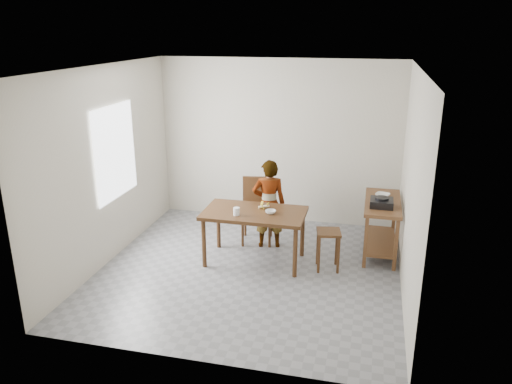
% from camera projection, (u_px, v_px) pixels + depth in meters
% --- Properties ---
extents(floor, '(4.00, 4.00, 0.04)m').
position_uv_depth(floor, '(249.00, 272.00, 6.82)').
color(floor, slate).
rests_on(floor, ground).
extents(ceiling, '(4.00, 4.00, 0.04)m').
position_uv_depth(ceiling, '(248.00, 66.00, 5.95)').
color(ceiling, white).
rests_on(ceiling, wall_back).
extents(wall_back, '(4.00, 0.04, 2.70)m').
position_uv_depth(wall_back, '(279.00, 142.00, 8.25)').
color(wall_back, beige).
rests_on(wall_back, ground).
extents(wall_front, '(4.00, 0.04, 2.70)m').
position_uv_depth(wall_front, '(194.00, 238.00, 4.52)').
color(wall_front, beige).
rests_on(wall_front, ground).
extents(wall_left, '(0.04, 4.00, 2.70)m').
position_uv_depth(wall_left, '(106.00, 166.00, 6.83)').
color(wall_left, beige).
rests_on(wall_left, ground).
extents(wall_right, '(0.04, 4.00, 2.70)m').
position_uv_depth(wall_right, '(413.00, 187.00, 5.94)').
color(wall_right, beige).
rests_on(wall_right, ground).
extents(window_pane, '(0.02, 1.10, 1.30)m').
position_uv_depth(window_pane, '(115.00, 152.00, 6.95)').
color(window_pane, white).
rests_on(window_pane, wall_left).
extents(dining_table, '(1.40, 0.80, 0.75)m').
position_uv_depth(dining_table, '(254.00, 237.00, 6.97)').
color(dining_table, '#412713').
rests_on(dining_table, floor).
extents(prep_counter, '(0.50, 1.20, 0.80)m').
position_uv_depth(prep_counter, '(381.00, 227.00, 7.23)').
color(prep_counter, '#56361D').
rests_on(prep_counter, floor).
extents(child, '(0.56, 0.44, 1.35)m').
position_uv_depth(child, '(269.00, 204.00, 7.36)').
color(child, white).
rests_on(child, floor).
extents(dining_chair, '(0.54, 0.54, 0.98)m').
position_uv_depth(dining_chair, '(257.00, 212.00, 7.58)').
color(dining_chair, '#412713').
rests_on(dining_chair, floor).
extents(stool, '(0.37, 0.37, 0.56)m').
position_uv_depth(stool, '(328.00, 250.00, 6.78)').
color(stool, '#412713').
rests_on(stool, floor).
extents(glass_tumbler, '(0.10, 0.10, 0.11)m').
position_uv_depth(glass_tumbler, '(236.00, 211.00, 6.70)').
color(glass_tumbler, white).
rests_on(glass_tumbler, dining_table).
extents(small_bowl, '(0.19, 0.19, 0.05)m').
position_uv_depth(small_bowl, '(270.00, 212.00, 6.77)').
color(small_bowl, silver).
rests_on(small_bowl, dining_table).
extents(banana, '(0.21, 0.18, 0.06)m').
position_uv_depth(banana, '(264.00, 206.00, 6.96)').
color(banana, '#FCD75A').
rests_on(banana, dining_table).
extents(serving_bowl, '(0.25, 0.25, 0.05)m').
position_uv_depth(serving_bowl, '(383.00, 195.00, 7.27)').
color(serving_bowl, silver).
rests_on(serving_bowl, prep_counter).
extents(gas_burner, '(0.32, 0.32, 0.10)m').
position_uv_depth(gas_burner, '(382.00, 203.00, 6.88)').
color(gas_burner, black).
rests_on(gas_burner, prep_counter).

